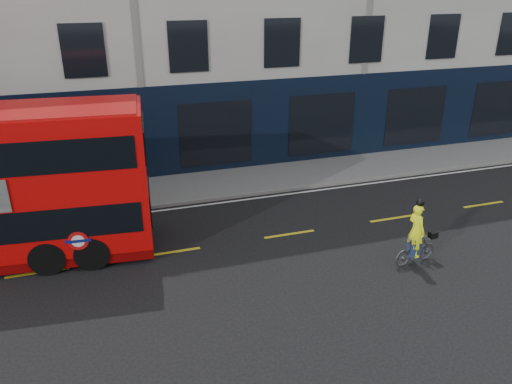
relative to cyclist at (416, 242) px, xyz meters
name	(u,v)px	position (x,y,z in m)	size (l,w,h in m)	color
ground	(180,277)	(-6.94, 1.39, -0.75)	(120.00, 120.00, 0.00)	black
pavement	(153,191)	(-6.94, 7.89, -0.69)	(60.00, 3.00, 0.12)	slate
kerb	(158,206)	(-6.94, 6.39, -0.68)	(60.00, 0.12, 0.13)	slate
road_edge_line	(159,211)	(-6.94, 6.09, -0.74)	(58.00, 0.10, 0.01)	silver
lane_dashes	(172,252)	(-6.94, 2.89, -0.74)	(58.00, 0.12, 0.01)	gold
cyclist	(416,242)	(0.00, 0.00, 0.00)	(1.55, 0.66, 2.17)	#4D4F53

